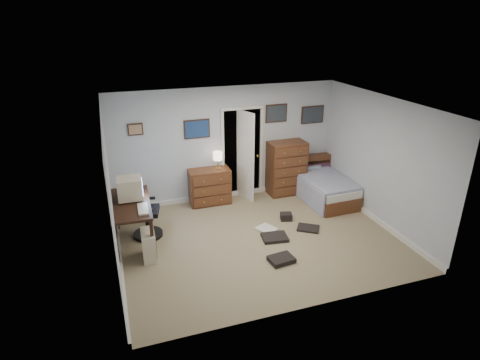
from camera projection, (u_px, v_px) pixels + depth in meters
name	position (u px, v px, depth m)	size (l,w,h in m)	color
floor	(258.00, 239.00, 7.48)	(5.00, 4.00, 0.02)	gray
computer_desk	(126.00, 213.00, 7.04)	(0.72, 1.46, 0.83)	#311B10
crt_monitor	(130.00, 188.00, 7.06)	(0.45, 0.42, 0.40)	beige
keyboard	(143.00, 209.00, 6.74)	(0.17, 0.44, 0.03)	beige
pc_tower	(149.00, 245.00, 6.80)	(0.25, 0.47, 0.50)	beige
office_chair	(143.00, 215.00, 7.40)	(0.65, 0.65, 1.13)	black
media_stack	(121.00, 191.00, 8.53)	(0.16, 0.16, 0.79)	maroon
low_dresser	(210.00, 187.00, 8.74)	(0.88, 0.44, 0.79)	brown
table_lamp	(218.00, 156.00, 8.54)	(0.20, 0.20, 0.38)	gold
doorway	(238.00, 149.00, 9.18)	(0.96, 1.12, 2.05)	black
tall_dresser	(286.00, 168.00, 9.17)	(0.84, 0.49, 1.23)	brown
headboard_bookcase	(316.00, 170.00, 9.59)	(0.90, 0.27, 0.80)	brown
bed	(322.00, 187.00, 9.01)	(1.01, 1.81, 0.58)	brown
wall_posters	(252.00, 120.00, 8.71)	(4.38, 0.04, 0.60)	#331E11
floor_clutter	(282.00, 237.00, 7.46)	(1.43, 1.63, 0.14)	black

